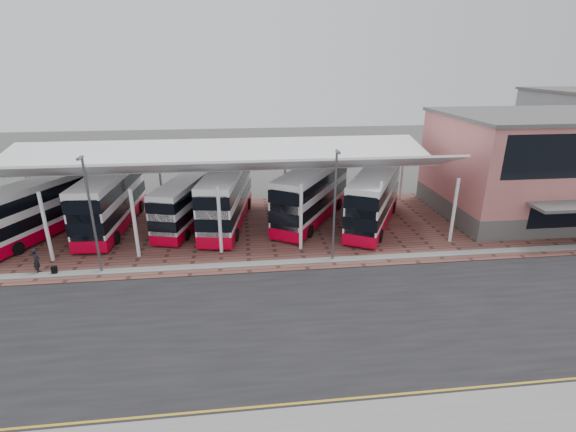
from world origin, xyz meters
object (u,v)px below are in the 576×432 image
object	(u,v)px
bus_5	(374,199)
pedestrian	(37,261)
bus_0	(38,209)
bus_2	(186,203)
bus_4	(312,195)
bus_1	(111,201)
terminal	(543,165)
bus_3	(227,197)

from	to	relation	value
bus_5	pedestrian	xyz separation A→B (m)	(-25.17, -6.13, -1.45)
bus_0	bus_5	size ratio (longest dim) A/B	0.98
bus_2	bus_5	size ratio (longest dim) A/B	0.90
bus_4	bus_1	bearing A→B (deg)	-149.71
bus_4	bus_2	bearing A→B (deg)	-148.90
terminal	bus_5	world-z (taller)	terminal
bus_5	bus_1	bearing A→B (deg)	-156.95
terminal	bus_4	world-z (taller)	terminal
bus_3	bus_4	xyz separation A→B (m)	(7.46, -0.01, -0.03)
bus_5	bus_0	bearing A→B (deg)	-153.50
bus_0	bus_4	bearing A→B (deg)	25.17
bus_2	bus_5	xyz separation A→B (m)	(16.07, -1.66, 0.29)
terminal	bus_0	bearing A→B (deg)	-179.47
bus_2	pedestrian	world-z (taller)	bus_2
bus_1	bus_5	world-z (taller)	bus_1
bus_4	pedestrian	xyz separation A→B (m)	(-20.02, -7.73, -1.50)
bus_0	bus_4	size ratio (longest dim) A/B	0.98
terminal	bus_5	size ratio (longest dim) A/B	1.63
bus_0	pedestrian	distance (m)	7.43
terminal	bus_2	world-z (taller)	terminal
terminal	bus_0	xyz separation A→B (m)	(-43.70, -0.40, -2.35)
bus_5	bus_3	bearing A→B (deg)	-159.26
bus_3	bus_5	distance (m)	12.71
bus_1	pedestrian	xyz separation A→B (m)	(-2.83, -8.06, -1.49)
bus_3	pedestrian	bearing A→B (deg)	-139.38
bus_4	bus_5	size ratio (longest dim) A/B	1.00
bus_5	bus_2	bearing A→B (deg)	-157.89
bus_3	bus_2	bearing A→B (deg)	-171.84
bus_4	terminal	bearing A→B (deg)	30.12
bus_4	bus_5	xyz separation A→B (m)	(5.15, -1.60, -0.05)
bus_1	pedestrian	bearing A→B (deg)	-106.75
bus_1	bus_5	xyz separation A→B (m)	(22.34, -1.93, -0.04)
bus_5	pedestrian	size ratio (longest dim) A/B	6.39
bus_1	pedestrian	world-z (taller)	bus_1
bus_0	bus_3	bearing A→B (deg)	26.29
bus_2	bus_5	bearing A→B (deg)	9.39
terminal	bus_3	distance (m)	28.71
bus_3	bus_1	bearing A→B (deg)	-172.93
bus_2	bus_0	bearing A→B (deg)	-160.13
terminal	bus_5	distance (m)	16.21
bus_2	pedestrian	size ratio (longest dim) A/B	5.78
bus_4	bus_5	world-z (taller)	bus_4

